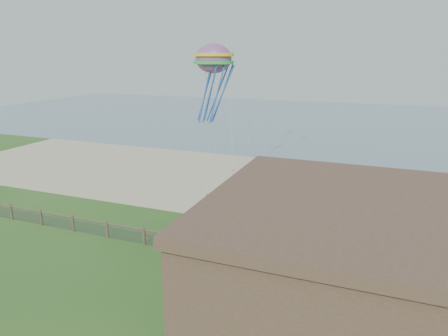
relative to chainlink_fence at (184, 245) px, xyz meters
The scene contains 8 objects.
ground 6.03m from the chainlink_fence, 90.00° to the right, with size 160.00×160.00×0.00m, color #26501B.
sand_beach 16.01m from the chainlink_fence, 90.00° to the left, with size 72.00×20.00×0.02m, color tan.
ocean 60.00m from the chainlink_fence, 90.00° to the left, with size 160.00×68.00×0.02m, color slate.
chainlink_fence is the anchor object (origin of this frame).
motel 15.06m from the chainlink_fence, 28.30° to the right, with size 15.00×10.00×7.00m, color #4F362A.
motel_deck 13.04m from the chainlink_fence, ahead, with size 15.00×2.00×0.50m, color brown.
picnic_table 8.49m from the chainlink_fence, 24.82° to the right, with size 1.80×1.36×0.76m, color brown, non-canonical shape.
octopus_kite 12.55m from the chainlink_fence, 97.74° to the left, with size 3.17×2.24×6.53m, color red, non-canonical shape.
Camera 1 is at (10.94, -15.00, 12.31)m, focal length 32.00 mm.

